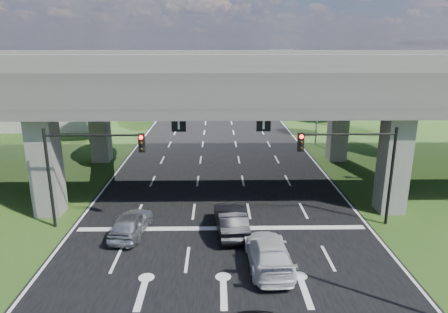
{
  "coord_description": "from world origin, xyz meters",
  "views": [
    {
      "loc": [
        -0.27,
        -18.09,
        10.59
      ],
      "look_at": [
        0.23,
        8.62,
        3.01
      ],
      "focal_mm": 32.0,
      "sensor_mm": 36.0,
      "label": 1
    }
  ],
  "objects_px": {
    "streetlight_beyond": "(288,78)",
    "car_dark": "(231,220)",
    "car_silver": "(131,223)",
    "signal_left": "(85,160)",
    "streetlight_far": "(315,90)",
    "signal_right": "(356,158)",
    "car_white": "(268,253)"
  },
  "relations": [
    {
      "from": "signal_left",
      "to": "streetlight_beyond",
      "type": "bearing_deg",
      "value": 63.57
    },
    {
      "from": "signal_right",
      "to": "streetlight_beyond",
      "type": "relative_size",
      "value": 0.6
    },
    {
      "from": "signal_left",
      "to": "car_white",
      "type": "distance_m",
      "value": 11.58
    },
    {
      "from": "car_dark",
      "to": "signal_left",
      "type": "bearing_deg",
      "value": -11.64
    },
    {
      "from": "car_dark",
      "to": "car_white",
      "type": "xyz_separation_m",
      "value": [
        1.71,
        -3.68,
        -0.04
      ]
    },
    {
      "from": "streetlight_far",
      "to": "car_dark",
      "type": "xyz_separation_m",
      "value": [
        -9.58,
        -21.0,
        -5.06
      ]
    },
    {
      "from": "signal_left",
      "to": "streetlight_beyond",
      "type": "xyz_separation_m",
      "value": [
        17.92,
        36.06,
        1.66
      ]
    },
    {
      "from": "streetlight_far",
      "to": "car_silver",
      "type": "height_order",
      "value": "streetlight_far"
    },
    {
      "from": "streetlight_far",
      "to": "car_white",
      "type": "relative_size",
      "value": 2.02
    },
    {
      "from": "streetlight_far",
      "to": "signal_right",
      "type": "bearing_deg",
      "value": -96.47
    },
    {
      "from": "streetlight_far",
      "to": "car_silver",
      "type": "distance_m",
      "value": 26.6
    },
    {
      "from": "streetlight_beyond",
      "to": "streetlight_far",
      "type": "bearing_deg",
      "value": -90.0
    },
    {
      "from": "signal_left",
      "to": "signal_right",
      "type": "bearing_deg",
      "value": 0.0
    },
    {
      "from": "signal_right",
      "to": "car_dark",
      "type": "height_order",
      "value": "signal_right"
    },
    {
      "from": "signal_right",
      "to": "car_silver",
      "type": "distance_m",
      "value": 13.5
    },
    {
      "from": "streetlight_beyond",
      "to": "car_dark",
      "type": "height_order",
      "value": "streetlight_beyond"
    },
    {
      "from": "signal_left",
      "to": "car_silver",
      "type": "height_order",
      "value": "signal_left"
    },
    {
      "from": "signal_right",
      "to": "car_white",
      "type": "relative_size",
      "value": 1.21
    },
    {
      "from": "streetlight_far",
      "to": "car_silver",
      "type": "bearing_deg",
      "value": -125.81
    },
    {
      "from": "streetlight_far",
      "to": "car_dark",
      "type": "relative_size",
      "value": 2.18
    },
    {
      "from": "car_dark",
      "to": "signal_right",
      "type": "bearing_deg",
      "value": -177.84
    },
    {
      "from": "car_silver",
      "to": "signal_left",
      "type": "bearing_deg",
      "value": -15.99
    },
    {
      "from": "streetlight_beyond",
      "to": "car_silver",
      "type": "distance_m",
      "value": 40.51
    },
    {
      "from": "car_silver",
      "to": "streetlight_far",
      "type": "bearing_deg",
      "value": -119.09
    },
    {
      "from": "streetlight_far",
      "to": "streetlight_beyond",
      "type": "xyz_separation_m",
      "value": [
        0.0,
        16.0,
        0.0
      ]
    },
    {
      "from": "signal_left",
      "to": "streetlight_far",
      "type": "bearing_deg",
      "value": 48.22
    },
    {
      "from": "signal_right",
      "to": "car_dark",
      "type": "distance_m",
      "value": 8.11
    },
    {
      "from": "signal_left",
      "to": "streetlight_beyond",
      "type": "distance_m",
      "value": 40.3
    },
    {
      "from": "car_silver",
      "to": "car_dark",
      "type": "height_order",
      "value": "car_dark"
    },
    {
      "from": "streetlight_beyond",
      "to": "car_white",
      "type": "bearing_deg",
      "value": -100.95
    },
    {
      "from": "signal_left",
      "to": "car_white",
      "type": "bearing_deg",
      "value": -24.7
    },
    {
      "from": "signal_right",
      "to": "car_white",
      "type": "xyz_separation_m",
      "value": [
        -5.6,
        -4.62,
        -3.44
      ]
    }
  ]
}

